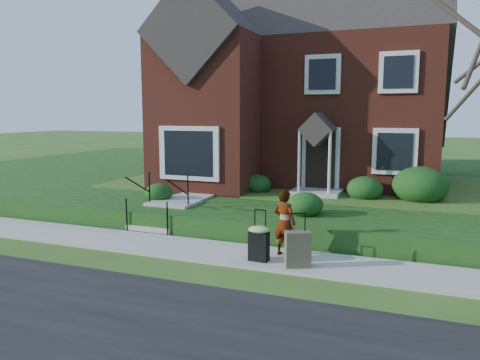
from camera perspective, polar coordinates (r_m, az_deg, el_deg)
The scene contains 11 objects.
ground at distance 11.32m, azimuth -2.78°, elevation -8.97°, with size 120.00×120.00×0.00m, color #2D5119.
street at distance 7.39m, azimuth -19.90°, elevation -19.17°, with size 60.00×6.00×0.01m, color black.
sidewalk at distance 11.31m, azimuth -2.79°, elevation -8.78°, with size 60.00×1.60×0.08m, color #9E9B93.
terrace at distance 20.98m, azimuth 19.99°, elevation -0.62°, with size 44.00×20.00×0.60m, color #103B10.
walkway at distance 16.62m, azimuth -3.58°, elevation -1.19°, with size 1.20×6.00×0.06m, color #9E9B93.
main_house at distance 20.10m, azimuth 8.19°, elevation 13.62°, with size 10.40×10.20×9.40m.
front_steps at distance 13.91m, azimuth -9.09°, elevation -3.78°, with size 1.40×2.02×1.50m.
foundation_shrubs at distance 15.42m, azimuth 10.01°, elevation -0.33°, with size 10.37×4.67×1.20m.
woman at distance 10.77m, azimuth 5.44°, elevation -5.21°, with size 0.56×0.37×1.54m, color #999999.
suitcase_black at distance 10.43m, azimuth 2.31°, elevation -7.46°, with size 0.50×0.42×1.15m.
suitcase_olive at distance 10.12m, azimuth 7.07°, elevation -8.36°, with size 0.61×0.50×1.16m.
Camera 1 is at (4.46, -9.85, 3.35)m, focal length 35.00 mm.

